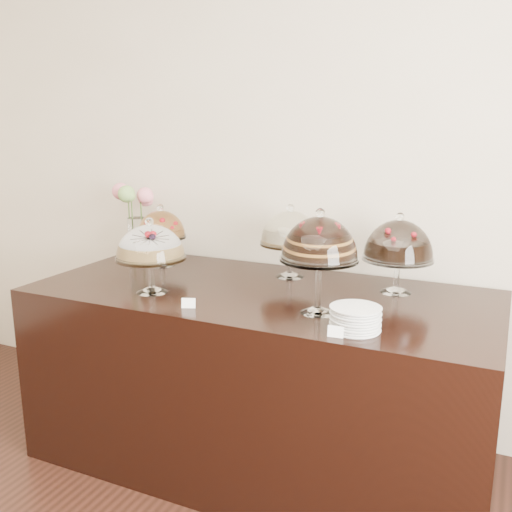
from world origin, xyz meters
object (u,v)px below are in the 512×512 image
at_px(cake_stand_choco_layer, 319,242).
at_px(flower_vase, 135,213).
at_px(cake_stand_sugar_sponge, 150,245).
at_px(plate_stack, 355,319).
at_px(display_counter, 260,377).
at_px(cake_stand_fruit_tart, 161,227).
at_px(cake_stand_cheesecake, 290,231).
at_px(cake_stand_dark_choco, 399,243).

distance_m(cake_stand_choco_layer, flower_vase, 1.44).
distance_m(cake_stand_sugar_sponge, plate_stack, 1.03).
height_order(display_counter, cake_stand_choco_layer, cake_stand_choco_layer).
relative_size(display_counter, cake_stand_fruit_tart, 6.36).
distance_m(display_counter, cake_stand_sugar_sponge, 0.85).
bearing_deg(flower_vase, cake_stand_sugar_sponge, -48.53).
bearing_deg(flower_vase, display_counter, -19.66).
xyz_separation_m(display_counter, plate_stack, (0.56, -0.34, 0.50)).
distance_m(display_counter, cake_stand_cheesecake, 0.75).
height_order(display_counter, plate_stack, plate_stack).
relative_size(cake_stand_sugar_sponge, cake_stand_dark_choco, 0.94).
distance_m(cake_stand_dark_choco, cake_stand_fruit_tart, 1.31).
height_order(cake_stand_choco_layer, plate_stack, cake_stand_choco_layer).
relative_size(cake_stand_sugar_sponge, cake_stand_cheesecake, 0.94).
height_order(cake_stand_choco_layer, flower_vase, cake_stand_choco_layer).
distance_m(display_counter, cake_stand_choco_layer, 0.86).
bearing_deg(display_counter, cake_stand_fruit_tart, 162.88).
bearing_deg(plate_stack, cake_stand_dark_choco, 86.01).
distance_m(cake_stand_choco_layer, cake_stand_cheesecake, 0.59).
height_order(cake_stand_choco_layer, cake_stand_dark_choco, cake_stand_choco_layer).
distance_m(cake_stand_choco_layer, cake_stand_fruit_tart, 1.15).
distance_m(cake_stand_dark_choco, plate_stack, 0.61).
bearing_deg(plate_stack, cake_stand_fruit_tart, 156.22).
height_order(cake_stand_sugar_sponge, plate_stack, cake_stand_sugar_sponge).
xyz_separation_m(cake_stand_sugar_sponge, cake_stand_dark_choco, (1.05, 0.48, 0.01)).
bearing_deg(cake_stand_sugar_sponge, display_counter, 28.05).
xyz_separation_m(cake_stand_choco_layer, cake_stand_dark_choco, (0.24, 0.44, -0.07)).
bearing_deg(display_counter, cake_stand_choco_layer, -29.04).
bearing_deg(cake_stand_sugar_sponge, cake_stand_cheesecake, 47.15).
height_order(cake_stand_sugar_sponge, cake_stand_cheesecake, cake_stand_cheesecake).
bearing_deg(cake_stand_dark_choco, display_counter, -158.01).
relative_size(cake_stand_sugar_sponge, cake_stand_fruit_tart, 1.04).
bearing_deg(cake_stand_fruit_tart, plate_stack, -23.78).
height_order(cake_stand_sugar_sponge, cake_stand_choco_layer, cake_stand_choco_layer).
height_order(cake_stand_dark_choco, cake_stand_fruit_tart, cake_stand_dark_choco).
relative_size(cake_stand_fruit_tart, plate_stack, 1.78).
height_order(display_counter, cake_stand_cheesecake, cake_stand_cheesecake).
xyz_separation_m(cake_stand_sugar_sponge, cake_stand_fruit_tart, (-0.25, 0.46, -0.01)).
distance_m(cake_stand_sugar_sponge, cake_stand_cheesecake, 0.72).
xyz_separation_m(cake_stand_dark_choco, plate_stack, (-0.04, -0.58, -0.19)).
xyz_separation_m(cake_stand_sugar_sponge, cake_stand_choco_layer, (0.81, 0.04, 0.08)).
bearing_deg(flower_vase, plate_stack, -24.16).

